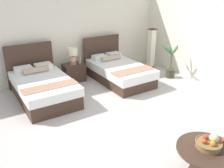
# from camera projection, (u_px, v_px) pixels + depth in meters

# --- Properties ---
(ground_plane) EXTENTS (9.92, 9.80, 0.02)m
(ground_plane) POSITION_uv_depth(u_px,v_px,m) (124.00, 121.00, 5.02)
(ground_plane) COLOR #BCB3AD
(wall_back) EXTENTS (9.92, 0.12, 2.59)m
(wall_back) POSITION_uv_depth(u_px,v_px,m) (65.00, 34.00, 6.94)
(wall_back) COLOR silver
(wall_back) RESTS_ON ground
(wall_side_right) EXTENTS (0.12, 5.40, 2.59)m
(wall_side_right) POSITION_uv_depth(u_px,v_px,m) (215.00, 38.00, 6.34)
(wall_side_right) COLOR silver
(wall_side_right) RESTS_ON ground
(bed_near_window) EXTENTS (1.27, 2.09, 1.19)m
(bed_near_window) POSITION_uv_depth(u_px,v_px,m) (42.00, 87.00, 5.87)
(bed_near_window) COLOR #3F2A1F
(bed_near_window) RESTS_ON ground
(bed_near_corner) EXTENTS (1.24, 2.08, 1.14)m
(bed_near_corner) POSITION_uv_depth(u_px,v_px,m) (118.00, 71.00, 6.95)
(bed_near_corner) COLOR #3F2A1F
(bed_near_corner) RESTS_ON ground
(nightstand) EXTENTS (0.59, 0.45, 0.51)m
(nightstand) POSITION_uv_depth(u_px,v_px,m) (74.00, 73.00, 6.94)
(nightstand) COLOR #3F2A1F
(nightstand) RESTS_ON ground
(table_lamp) EXTENTS (0.29, 0.29, 0.47)m
(table_lamp) POSITION_uv_depth(u_px,v_px,m) (73.00, 54.00, 6.74)
(table_lamp) COLOR #D99A84
(table_lamp) RESTS_ON nightstand
(vase) EXTENTS (0.08, 0.08, 0.19)m
(vase) POSITION_uv_depth(u_px,v_px,m) (80.00, 60.00, 6.85)
(vase) COLOR #978264
(vase) RESTS_ON nightstand
(coffee_table) EXTENTS (0.87, 0.87, 0.46)m
(coffee_table) POSITION_uv_depth(u_px,v_px,m) (206.00, 155.00, 3.48)
(coffee_table) COLOR #3F2A1F
(coffee_table) RESTS_ON ground
(fruit_bowl) EXTENTS (0.38, 0.38, 0.22)m
(fruit_bowl) POSITION_uv_depth(u_px,v_px,m) (209.00, 143.00, 3.45)
(fruit_bowl) COLOR olive
(fruit_bowl) RESTS_ON coffee_table
(loose_apple) EXTENTS (0.08, 0.08, 0.08)m
(loose_apple) POSITION_uv_depth(u_px,v_px,m) (224.00, 140.00, 3.56)
(loose_apple) COLOR #BD3725
(loose_apple) RESTS_ON coffee_table
(floor_lamp_corner) EXTENTS (0.23, 0.23, 1.29)m
(floor_lamp_corner) POSITION_uv_depth(u_px,v_px,m) (151.00, 48.00, 7.94)
(floor_lamp_corner) COLOR #362614
(floor_lamp_corner) RESTS_ON ground
(potted_palm) EXTENTS (0.50, 0.49, 1.00)m
(potted_palm) POSITION_uv_depth(u_px,v_px,m) (170.00, 67.00, 7.18)
(potted_palm) COLOR #3B3C2C
(potted_palm) RESTS_ON ground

